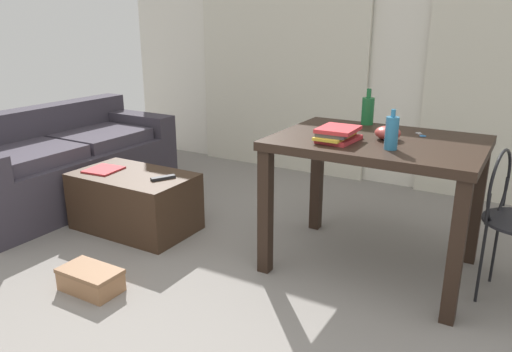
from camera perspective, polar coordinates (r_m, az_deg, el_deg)
The scene contains 15 objects.
ground_plane at distance 3.01m, azimuth 5.03°, elevation -10.76°, with size 7.36×7.36×0.00m, color gray.
wall_back at distance 4.48m, azimuth 16.55°, elevation 15.05°, with size 5.81×0.10×2.56m, color silver.
curtains at distance 4.41m, azimuth 16.07°, elevation 12.87°, with size 3.97×0.03×2.22m.
couch at distance 4.30m, azimuth -21.63°, elevation 1.24°, with size 0.85×1.82×0.75m.
coffee_table at distance 3.58m, azimuth -13.88°, elevation -2.88°, with size 0.84×0.51×0.41m.
craft_table at distance 2.87m, azimuth 13.86°, elevation 1.95°, with size 1.14×0.84×0.80m.
wire_chair at distance 2.84m, azimuth 27.49°, elevation -3.36°, with size 0.39×0.41×0.81m.
bottle_near at distance 3.21m, azimuth 12.85°, elevation 7.45°, with size 0.08×0.08×0.23m.
bottle_far at distance 2.60m, azimuth 15.48°, elevation 4.86°, with size 0.07×0.07×0.21m.
bowl at distance 2.82m, azimuth 15.04°, elevation 4.86°, with size 0.14×0.14×0.08m, color #9E3833.
book_stack at distance 2.73m, azimuth 9.45°, elevation 4.84°, with size 0.20×0.29×0.08m.
scissors at distance 2.99m, azimuth 18.66°, elevation 4.52°, with size 0.08×0.10×0.00m.
tv_remote_primary at distance 3.35m, azimuth -10.73°, elevation -0.21°, with size 0.04×0.17×0.02m, color #232326.
magazine at distance 3.65m, azimuth -17.28°, elevation 0.71°, with size 0.22×0.23×0.01m, color red.
shoebox at distance 2.91m, azimuth -18.64°, elevation -11.33°, with size 0.34×0.20×0.13m.
Camera 1 is at (1.10, -1.28, 1.43)m, focal length 34.45 mm.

